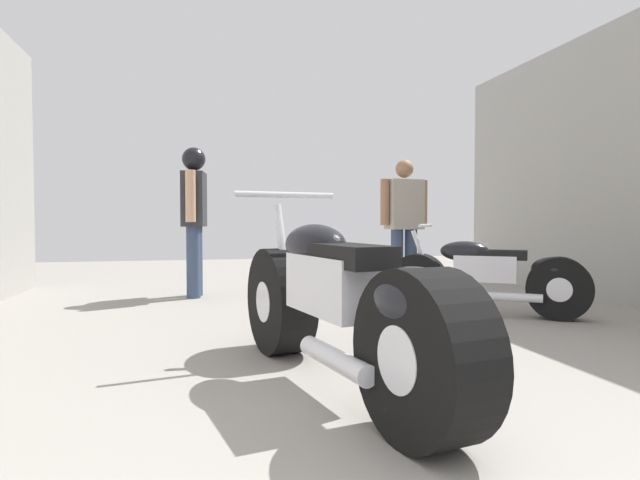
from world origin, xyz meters
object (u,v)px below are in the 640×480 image
(mechanic_with_helmet, at_px, (194,208))
(mechanic_in_blue, at_px, (404,218))
(motorcycle_maroon_cruiser, at_px, (337,305))
(motorcycle_black_naked, at_px, (489,278))

(mechanic_with_helmet, bearing_deg, mechanic_in_blue, -7.26)
(mechanic_in_blue, distance_m, mechanic_with_helmet, 2.44)
(mechanic_with_helmet, bearing_deg, motorcycle_maroon_cruiser, -78.44)
(motorcycle_maroon_cruiser, bearing_deg, motorcycle_black_naked, 42.42)
(motorcycle_black_naked, distance_m, mechanic_in_blue, 1.61)
(motorcycle_maroon_cruiser, distance_m, motorcycle_black_naked, 2.59)
(motorcycle_black_naked, relative_size, mechanic_in_blue, 1.00)
(motorcycle_maroon_cruiser, bearing_deg, mechanic_in_blue, 62.45)
(mechanic_in_blue, xyz_separation_m, mechanic_with_helmet, (-2.41, 0.31, 0.12))
(motorcycle_black_naked, bearing_deg, motorcycle_maroon_cruiser, -137.58)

